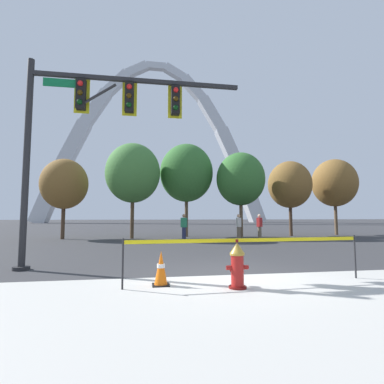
% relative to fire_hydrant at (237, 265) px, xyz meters
% --- Properties ---
extents(ground_plane, '(240.00, 240.00, 0.00)m').
position_rel_fire_hydrant_xyz_m(ground_plane, '(0.13, 1.38, -0.47)').
color(ground_plane, '#333335').
extents(sidewalk_near_curb, '(40.00, 8.00, 0.01)m').
position_rel_fire_hydrant_xyz_m(sidewalk_near_curb, '(0.13, -2.72, -0.46)').
color(sidewalk_near_curb, '#B7B5AD').
rests_on(sidewalk_near_curb, ground).
extents(fire_hydrant, '(0.46, 0.48, 0.99)m').
position_rel_fire_hydrant_xyz_m(fire_hydrant, '(0.00, 0.00, 0.00)').
color(fire_hydrant, '#5E0F0D').
rests_on(fire_hydrant, ground).
extents(caution_tape_barrier, '(5.40, 0.25, 1.02)m').
position_rel_fire_hydrant_xyz_m(caution_tape_barrier, '(0.38, 0.36, 0.23)').
color(caution_tape_barrier, '#232326').
rests_on(caution_tape_barrier, ground).
extents(traffic_cone_by_hydrant, '(0.36, 0.36, 0.73)m').
position_rel_fire_hydrant_xyz_m(traffic_cone_by_hydrant, '(-1.52, 0.48, -0.11)').
color(traffic_cone_by_hydrant, black).
rests_on(traffic_cone_by_hydrant, ground).
extents(traffic_signal_gantry, '(6.42, 0.44, 6.00)m').
position_rel_fire_hydrant_xyz_m(traffic_signal_gantry, '(-3.45, 2.87, 3.80)').
color(traffic_signal_gantry, '#232326').
rests_on(traffic_signal_gantry, ground).
extents(monument_arch, '(52.84, 3.21, 38.65)m').
position_rel_fire_hydrant_xyz_m(monument_arch, '(0.13, 60.75, 16.59)').
color(monument_arch, silver).
rests_on(monument_arch, ground).
extents(tree_far_left, '(2.97, 2.97, 5.20)m').
position_rel_fire_hydrant_xyz_m(tree_far_left, '(-7.11, 13.90, 3.09)').
color(tree_far_left, '#473323').
rests_on(tree_far_left, ground).
extents(tree_left_mid, '(3.62, 3.62, 6.34)m').
position_rel_fire_hydrant_xyz_m(tree_left_mid, '(-2.74, 13.65, 3.87)').
color(tree_left_mid, brown).
rests_on(tree_left_mid, ground).
extents(tree_center_left, '(3.85, 3.85, 6.73)m').
position_rel_fire_hydrant_xyz_m(tree_center_left, '(1.04, 14.82, 4.14)').
color(tree_center_left, brown).
rests_on(tree_center_left, ground).
extents(tree_center_right, '(3.42, 3.42, 5.98)m').
position_rel_fire_hydrant_xyz_m(tree_center_right, '(4.75, 13.66, 3.63)').
color(tree_center_right, brown).
rests_on(tree_center_right, ground).
extents(tree_right_mid, '(3.21, 3.21, 5.61)m').
position_rel_fire_hydrant_xyz_m(tree_right_mid, '(8.83, 14.32, 3.37)').
color(tree_right_mid, '#473323').
rests_on(tree_right_mid, ground).
extents(tree_far_right, '(3.44, 3.44, 6.01)m').
position_rel_fire_hydrant_xyz_m(tree_far_right, '(12.99, 14.93, 3.65)').
color(tree_far_right, brown).
rests_on(tree_far_right, ground).
extents(pedestrian_walking_left, '(0.39, 0.33, 1.59)m').
position_rel_fire_hydrant_xyz_m(pedestrian_walking_left, '(0.29, 10.51, 0.35)').
color(pedestrian_walking_left, '#232847').
rests_on(pedestrian_walking_left, ground).
extents(pedestrian_standing_center, '(0.22, 0.34, 1.59)m').
position_rel_fire_hydrant_xyz_m(pedestrian_standing_center, '(3.55, 10.57, 0.35)').
color(pedestrian_standing_center, brown).
rests_on(pedestrian_standing_center, ground).
extents(pedestrian_walking_right, '(0.39, 0.37, 1.59)m').
position_rel_fire_hydrant_xyz_m(pedestrian_walking_right, '(4.83, 10.56, 0.35)').
color(pedestrian_walking_right, brown).
rests_on(pedestrian_walking_right, ground).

